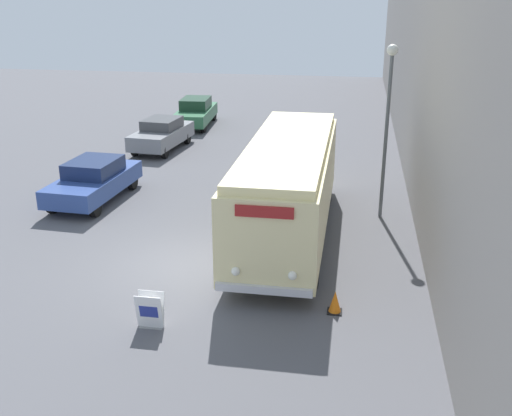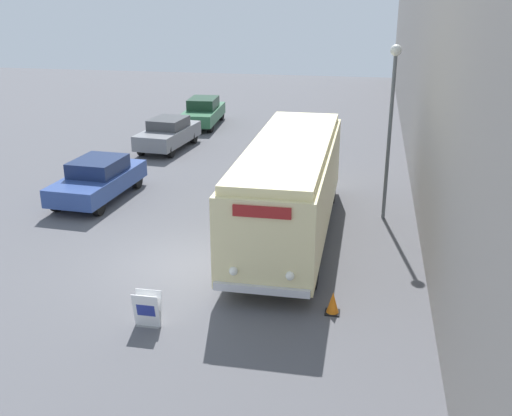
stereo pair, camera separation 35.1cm
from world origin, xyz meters
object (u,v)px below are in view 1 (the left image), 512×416
object	(u,v)px
sign_board	(150,311)
parked_car_far	(196,112)
streetlamp	(388,107)
vintage_bus	(288,184)
parked_car_mid	(162,134)
parked_car_near	(94,180)
traffic_cone	(335,302)

from	to	relation	value
sign_board	parked_car_far	xyz separation A→B (m)	(-4.59, 21.27, 0.37)
streetlamp	parked_car_far	distance (m)	16.75
parked_car_far	vintage_bus	bearing A→B (deg)	-68.73
vintage_bus	parked_car_far	size ratio (longest dim) A/B	2.06
sign_board	streetlamp	distance (m)	10.42
parked_car_mid	parked_car_far	bearing A→B (deg)	93.13
sign_board	parked_car_near	size ratio (longest dim) A/B	0.19
streetlamp	traffic_cone	size ratio (longest dim) A/B	10.22
parked_car_near	parked_car_mid	world-z (taller)	parked_car_near
traffic_cone	sign_board	bearing A→B (deg)	-161.47
sign_board	parked_car_mid	xyz separation A→B (m)	(-4.83, 15.80, 0.36)
sign_board	traffic_cone	distance (m)	4.43
streetlamp	parked_car_mid	size ratio (longest dim) A/B	1.31
parked_car_near	parked_car_far	distance (m)	13.06
sign_board	traffic_cone	xyz separation A→B (m)	(4.19, 1.41, -0.15)
traffic_cone	parked_car_far	bearing A→B (deg)	113.87
streetlamp	sign_board	bearing A→B (deg)	-123.59
sign_board	streetlamp	size ratio (longest dim) A/B	0.15
vintage_bus	streetlamp	bearing A→B (deg)	36.27
streetlamp	parked_car_mid	xyz separation A→B (m)	(-10.28, 7.59, -3.03)
parked_car_mid	parked_car_near	bearing A→B (deg)	-85.54
vintage_bus	streetlamp	xyz separation A→B (m)	(2.98, 2.19, 2.08)
sign_board	parked_car_near	world-z (taller)	parked_car_near
parked_car_mid	traffic_cone	bearing A→B (deg)	-52.33
streetlamp	traffic_cone	xyz separation A→B (m)	(-1.26, -6.80, -3.53)
sign_board	parked_car_far	size ratio (longest dim) A/B	0.19
sign_board	parked_car_mid	distance (m)	16.52
vintage_bus	streetlamp	size ratio (longest dim) A/B	1.68
parked_car_mid	vintage_bus	bearing A→B (deg)	-47.66
vintage_bus	parked_car_far	xyz separation A→B (m)	(-7.07, 15.25, -0.94)
sign_board	streetlamp	xyz separation A→B (m)	(5.45, 8.21, 3.39)
parked_car_near	parked_car_mid	size ratio (longest dim) A/B	1.05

